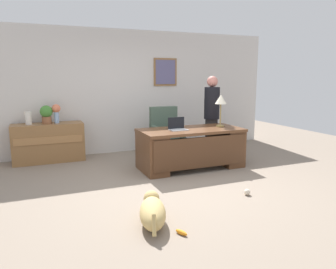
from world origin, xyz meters
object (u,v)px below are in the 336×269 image
laptop (177,127)px  vase_with_flowers (56,111)px  dog_toy_ball (247,192)px  dog_toy_bone (181,232)px  dog_lying (153,211)px  potted_plant (46,114)px  credenza (49,143)px  person_standing (212,116)px  desk (191,147)px  armchair (166,135)px  vase_empty (28,118)px  desk_lamp (221,101)px

laptop → vase_with_flowers: 2.48m
dog_toy_ball → dog_toy_bone: size_ratio=0.55×
dog_lying → dog_toy_bone: 0.43m
vase_with_flowers → potted_plant: (-0.19, -0.00, -0.04)m
dog_lying → vase_with_flowers: (-0.76, 3.47, 0.85)m
credenza → dog_lying: size_ratio=1.59×
person_standing → vase_with_flowers: 3.16m
person_standing → dog_toy_ball: bearing=-107.1°
desk → armchair: armchair is taller
vase_empty → laptop: bearing=-31.0°
desk_lamp → vase_empty: bearing=157.2°
vase_with_flowers → potted_plant: vase_with_flowers is taller
potted_plant → vase_with_flowers: bearing=0.0°
desk → dog_toy_bone: desk is taller
vase_empty → dog_toy_bone: size_ratio=1.56×
armchair → vase_empty: size_ratio=4.13×
vase_with_flowers → dog_toy_bone: bearing=-75.9°
credenza → laptop: laptop is taller
credenza → desk: bearing=-32.1°
credenza → armchair: 2.39m
dog_lying → dog_toy_bone: (0.20, -0.36, -0.13)m
vase_with_flowers → potted_plant: bearing=-180.0°
vase_with_flowers → desk: bearing=-34.2°
armchair → vase_with_flowers: 2.27m
person_standing → vase_with_flowers: bearing=163.3°
dog_lying → armchair: bearing=64.6°
person_standing → vase_with_flowers: person_standing is taller
dog_lying → vase_with_flowers: 3.65m
person_standing → desk_lamp: 0.65m
laptop → vase_empty: 2.90m
dog_lying → potted_plant: bearing=105.3°
person_standing → dog_toy_ball: 2.46m
laptop → desk_lamp: 1.03m
armchair → dog_lying: size_ratio=1.24×
person_standing → credenza: bearing=164.2°
person_standing → vase_with_flowers: (-3.02, 0.91, 0.13)m
desk → potted_plant: 2.92m
laptop → potted_plant: size_ratio=0.89×
credenza → vase_with_flowers: size_ratio=3.60×
vase_with_flowers → dog_toy_bone: 4.07m
desk → desk_lamp: size_ratio=3.09×
vase_with_flowers → dog_lying: bearing=-77.6°
person_standing → dog_lying: bearing=-131.5°
desk → potted_plant: bearing=147.9°
desk_lamp → desk: bearing=-172.7°
dog_lying → vase_empty: size_ratio=3.32×
desk → dog_toy_bone: (-1.28, -2.30, -0.38)m
desk → desk_lamp: 1.06m
person_standing → vase_with_flowers: size_ratio=4.50×
desk → vase_with_flowers: 2.78m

